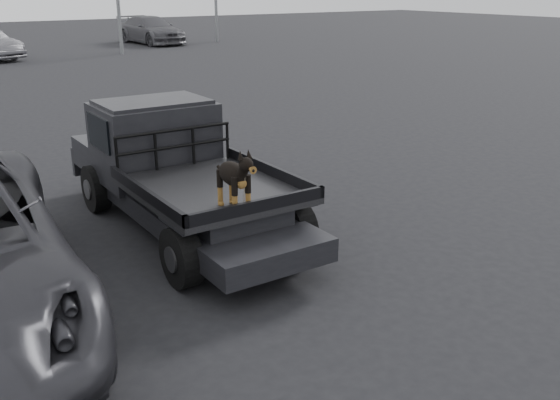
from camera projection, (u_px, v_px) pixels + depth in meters
ground at (281, 292)px, 7.46m from camera, size 120.00×120.00×0.00m
flatbed_ute at (183, 200)px, 9.23m from camera, size 2.00×5.40×0.92m
ute_cab at (154, 128)px, 9.68m from camera, size 1.72×1.30×0.88m
headache_rack at (175, 149)px, 9.14m from camera, size 1.80×0.08×0.55m
dog at (234, 179)px, 7.41m from camera, size 0.32×0.60×0.74m
distant_car_b at (151, 30)px, 37.69m from camera, size 2.72×5.71×1.61m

